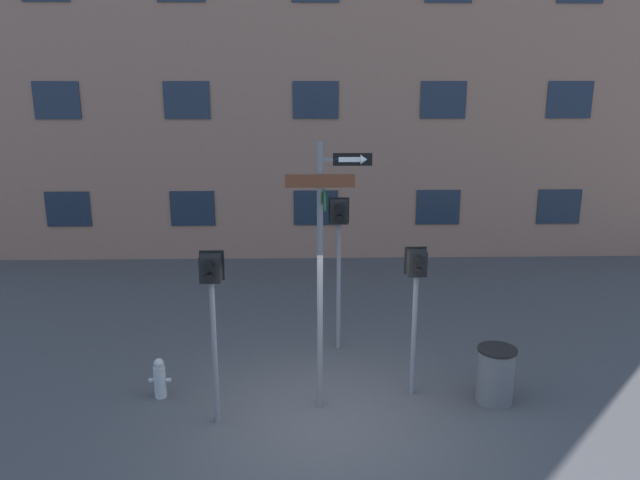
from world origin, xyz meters
TOP-DOWN VIEW (x-y plane):
  - ground_plane at (0.00, 0.00)m, footprint 60.00×60.00m
  - street_sign_pole at (-0.03, 0.44)m, footprint 1.24×1.04m
  - pedestrian_signal_left at (-1.64, 0.02)m, footprint 0.35×0.40m
  - pedestrian_signal_right at (1.43, 0.82)m, footprint 0.35×0.40m
  - pedestrian_signal_across at (0.32, 2.63)m, footprint 0.38×0.40m
  - fire_hydrant at (-2.66, 0.81)m, footprint 0.35×0.19m
  - trash_bin at (2.71, 0.56)m, footprint 0.62×0.62m

SIDE VIEW (x-z plane):
  - ground_plane at x=0.00m, z-range 0.00..0.00m
  - fire_hydrant at x=-2.66m, z-range -0.01..0.67m
  - trash_bin at x=2.71m, z-range 0.00..0.91m
  - pedestrian_signal_right at x=1.43m, z-range 0.69..3.15m
  - pedestrian_signal_left at x=-1.64m, z-range 0.74..3.39m
  - pedestrian_signal_across at x=0.32m, z-range 0.83..3.74m
  - street_sign_pole at x=-0.03m, z-range 0.44..4.60m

